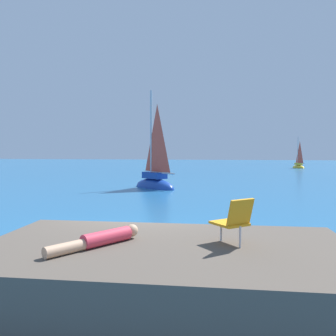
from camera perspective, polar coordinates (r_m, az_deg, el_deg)
The scene contains 8 objects.
ground_plane at distance 9.26m, azimuth -3.89°, elevation -12.96°, with size 160.00×160.00×0.00m, color #236093.
shore_ledge at distance 5.96m, azimuth -0.31°, elevation -17.25°, with size 6.20×3.36×0.97m, color brown.
boulder_seaward at distance 8.11m, azimuth 12.84°, elevation -15.38°, with size 1.29×1.03×0.71m, color brown.
boulder_inland at distance 7.99m, azimuth 21.53°, elevation -15.80°, with size 1.18×0.94×0.65m, color #554745.
sailboat_near at distance 22.81m, azimuth -2.24°, elevation -2.40°, with size 3.69×3.45×7.17m.
sailboat_far at distance 51.37m, azimuth 21.02°, elevation 0.29°, with size 1.73×2.69×4.85m.
person_sunbather at distance 5.83m, azimuth -11.28°, elevation -11.59°, with size 1.13×1.51×0.25m.
beach_chair at distance 5.78m, azimuth 11.01°, elevation -8.40°, with size 0.75×0.76×0.80m.
Camera 1 is at (1.94, -8.69, 2.55)m, focal length 36.40 mm.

